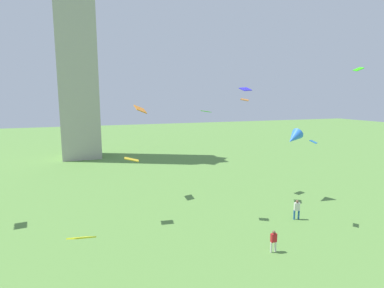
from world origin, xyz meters
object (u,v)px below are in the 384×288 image
(person_1, at_px, (297,209))
(kite_flying_4, at_px, (358,69))
(kite_flying_6, at_px, (245,89))
(kite_flying_11, at_px, (313,142))
(kite_flying_5, at_px, (294,138))
(person_4, at_px, (274,240))
(monument_obelisk, at_px, (76,31))
(kite_flying_2, at_px, (82,238))
(kite_flying_7, at_px, (245,100))
(kite_flying_8, at_px, (132,159))
(kite_flying_0, at_px, (206,111))
(kite_flying_3, at_px, (140,109))

(person_1, distance_m, kite_flying_4, 12.80)
(kite_flying_6, bearing_deg, kite_flying_11, 75.96)
(kite_flying_5, bearing_deg, person_4, -64.46)
(monument_obelisk, distance_m, kite_flying_2, 46.68)
(person_4, bearing_deg, kite_flying_5, -133.98)
(kite_flying_5, xyz_separation_m, kite_flying_6, (-3.58, 4.08, 5.08))
(person_1, distance_m, kite_flying_6, 13.96)
(monument_obelisk, distance_m, person_4, 48.12)
(kite_flying_7, relative_size, kite_flying_8, 1.05)
(person_4, xyz_separation_m, kite_flying_0, (-2.09, 7.50, 8.71))
(kite_flying_6, relative_size, kite_flying_11, 1.51)
(kite_flying_7, bearing_deg, kite_flying_6, -177.05)
(kite_flying_5, bearing_deg, kite_flying_6, -160.00)
(monument_obelisk, height_order, person_1, monument_obelisk)
(kite_flying_3, distance_m, kite_flying_8, 8.01)
(person_4, height_order, kite_flying_4, kite_flying_4)
(monument_obelisk, xyz_separation_m, kite_flying_4, (21.62, -39.02, -9.11))
(kite_flying_2, height_order, kite_flying_7, kite_flying_7)
(kite_flying_6, relative_size, kite_flying_8, 1.14)
(person_1, relative_size, kite_flying_7, 1.29)
(monument_obelisk, relative_size, person_4, 27.67)
(kite_flying_2, bearing_deg, kite_flying_0, -178.62)
(monument_obelisk, height_order, kite_flying_2, monument_obelisk)
(kite_flying_2, relative_size, kite_flying_5, 0.59)
(kite_flying_6, xyz_separation_m, kite_flying_11, (0.83, -10.03, -4.56))
(kite_flying_11, bearing_deg, kite_flying_7, 68.16)
(kite_flying_5, height_order, kite_flying_11, kite_flying_5)
(kite_flying_11, bearing_deg, person_4, 169.04)
(kite_flying_6, distance_m, kite_flying_11, 11.05)
(kite_flying_0, height_order, kite_flying_4, kite_flying_4)
(kite_flying_0, relative_size, kite_flying_5, 0.45)
(monument_obelisk, bearing_deg, kite_flying_11, -64.40)
(kite_flying_0, bearing_deg, monument_obelisk, 136.60)
(kite_flying_7, distance_m, kite_flying_11, 8.53)
(person_1, height_order, person_4, person_1)
(kite_flying_8, xyz_separation_m, kite_flying_11, (14.22, -5.73, 1.61))
(kite_flying_3, distance_m, kite_flying_11, 17.48)
(person_4, xyz_separation_m, kite_flying_7, (3.43, 10.58, 9.68))
(kite_flying_0, xyz_separation_m, kite_flying_4, (11.21, -5.22, 3.48))
(kite_flying_7, height_order, kite_flying_11, kite_flying_7)
(person_4, distance_m, kite_flying_6, 17.74)
(kite_flying_8, height_order, kite_flying_11, kite_flying_11)
(kite_flying_3, bearing_deg, kite_flying_6, 76.06)
(person_4, relative_size, kite_flying_5, 0.67)
(kite_flying_2, bearing_deg, kite_flying_4, 150.52)
(person_4, xyz_separation_m, kite_flying_11, (5.79, 3.13, 6.26))
(kite_flying_11, bearing_deg, kite_flying_4, -53.79)
(kite_flying_2, xyz_separation_m, kite_flying_5, (21.10, 10.71, 2.75))
(monument_obelisk, xyz_separation_m, kite_flying_2, (-0.07, -42.94, -18.30))
(kite_flying_0, relative_size, kite_flying_3, 0.60)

